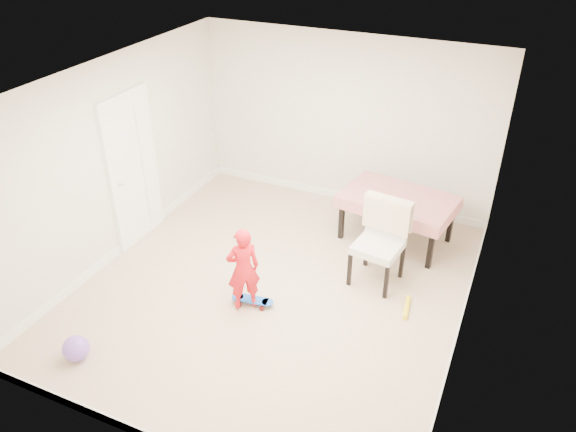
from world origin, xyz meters
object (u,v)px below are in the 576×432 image
at_px(dining_chair, 378,245).
at_px(balloon, 76,349).
at_px(dining_table, 396,218).
at_px(skateboard, 253,302).
at_px(child, 243,271).

relative_size(dining_chair, balloon, 3.91).
relative_size(dining_table, skateboard, 2.86).
xyz_separation_m(dining_chair, child, (-1.26, -1.13, -0.02)).
xyz_separation_m(child, balloon, (-1.23, -1.46, -0.39)).
distance_m(skateboard, balloon, 2.02).
bearing_deg(dining_chair, balloon, -125.87).
height_order(dining_table, dining_chair, dining_chair).
bearing_deg(skateboard, balloon, -138.26).
relative_size(dining_table, dining_chair, 1.36).
height_order(dining_table, skateboard, dining_table).
bearing_deg(balloon, child, 49.92).
distance_m(dining_table, balloon, 4.40).
relative_size(dining_table, balloon, 5.31).
bearing_deg(dining_table, dining_chair, -79.34).
relative_size(dining_chair, child, 1.03).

